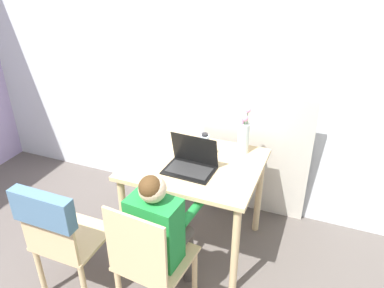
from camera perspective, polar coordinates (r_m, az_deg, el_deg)
The scene contains 9 objects.
wall_back at distance 3.00m, azimuth 2.65°, elevation 12.34°, with size 6.40×0.05×2.50m.
dining_table at distance 2.65m, azimuth 0.47°, elevation -4.79°, with size 0.91×0.77×0.74m.
chair_occupied at distance 2.28m, azimuth -6.42°, elevation -17.45°, with size 0.43×0.43×0.87m.
chair_spare at distance 2.41m, azimuth -19.92°, elevation -11.96°, with size 0.40×0.43×0.88m.
person_seated at distance 2.25m, azimuth -4.90°, elevation -12.55°, with size 0.34×0.45×1.00m.
laptop at distance 2.49m, azimuth -0.09°, elevation -2.70°, with size 0.33×0.24×0.23m.
flower_vase at distance 2.67m, azimuth 7.86°, elevation 1.38°, with size 0.08×0.08×0.35m.
water_bottle at distance 2.62m, azimuth 1.92°, elevation -0.26°, with size 0.07×0.07×0.18m.
cardboard_panel at distance 3.04m, azimuth 9.56°, elevation -1.92°, with size 0.85×0.17×1.13m.
Camera 1 is at (0.95, -0.50, 2.07)m, focal length 35.00 mm.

